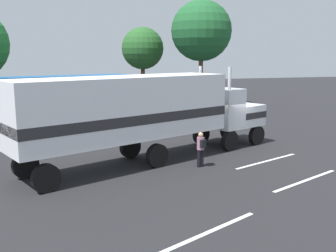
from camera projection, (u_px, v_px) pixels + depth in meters
The scene contains 9 objects.
ground_plane at pixel (229, 146), 21.95m from camera, with size 120.00×120.00×0.00m, color #232326.
lane_stripe_near at pixel (267, 161), 18.76m from camera, with size 4.40×0.16×0.01m, color silver.
lane_stripe_mid at pixel (306, 180), 15.84m from camera, with size 4.40×0.16×0.01m, color silver.
lane_stripe_far at pixel (205, 234), 11.09m from camera, with size 4.40×0.16×0.01m, color silver.
semi_truck at pixel (144, 110), 18.21m from camera, with size 14.07×7.57×4.50m.
person_bystander at pixel (201, 148), 17.64m from camera, with size 0.36×0.47×1.63m.
parked_bus at pixel (67, 91), 33.12m from camera, with size 11.29×5.29×3.40m.
tree_left at pixel (201, 31), 37.97m from camera, with size 5.98×5.98×10.51m.
tree_right at pixel (143, 49), 41.13m from camera, with size 4.48×4.48×8.12m.
Camera 1 is at (-9.83, -19.31, 5.05)m, focal length 41.16 mm.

